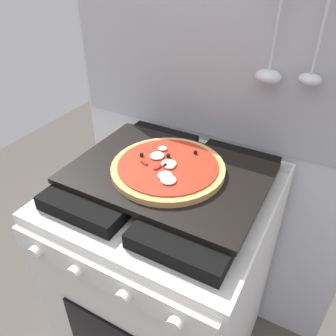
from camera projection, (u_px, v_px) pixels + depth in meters
kitchen_backsplash at (212, 154)px, 1.27m from camera, size 1.10×0.09×1.55m
stove at (168, 278)px, 1.22m from camera, size 0.60×0.64×0.90m
baking_tray at (168, 173)px, 0.96m from camera, size 0.54×0.38×0.02m
pizza_left at (167, 168)px, 0.95m from camera, size 0.32×0.32×0.03m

